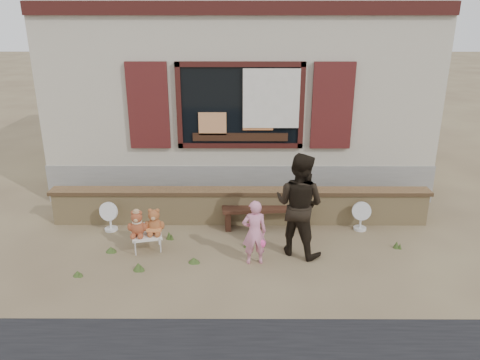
{
  "coord_description": "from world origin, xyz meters",
  "views": [
    {
      "loc": [
        0.03,
        -7.13,
        3.82
      ],
      "look_at": [
        0.0,
        0.6,
        1.0
      ],
      "focal_mm": 35.0,
      "sensor_mm": 36.0,
      "label": 1
    }
  ],
  "objects_px": {
    "folding_chair": "(147,235)",
    "child": "(254,232)",
    "adult": "(299,205)",
    "bench": "(265,212)",
    "teddy_bear_right": "(154,221)",
    "teddy_bear_left": "(137,223)"
  },
  "relations": [
    {
      "from": "folding_chair",
      "to": "adult",
      "type": "distance_m",
      "value": 2.58
    },
    {
      "from": "folding_chair",
      "to": "teddy_bear_right",
      "type": "xyz_separation_m",
      "value": [
        0.14,
        0.03,
        0.26
      ]
    },
    {
      "from": "folding_chair",
      "to": "teddy_bear_right",
      "type": "distance_m",
      "value": 0.29
    },
    {
      "from": "teddy_bear_right",
      "to": "adult",
      "type": "height_order",
      "value": "adult"
    },
    {
      "from": "teddy_bear_left",
      "to": "adult",
      "type": "xyz_separation_m",
      "value": [
        2.65,
        -0.04,
        0.34
      ]
    },
    {
      "from": "child",
      "to": "teddy_bear_left",
      "type": "bearing_deg",
      "value": -16.92
    },
    {
      "from": "teddy_bear_left",
      "to": "teddy_bear_right",
      "type": "relative_size",
      "value": 0.98
    },
    {
      "from": "folding_chair",
      "to": "child",
      "type": "bearing_deg",
      "value": -27.07
    },
    {
      "from": "bench",
      "to": "child",
      "type": "xyz_separation_m",
      "value": [
        -0.24,
        -1.31,
        0.24
      ]
    },
    {
      "from": "folding_chair",
      "to": "child",
      "type": "xyz_separation_m",
      "value": [
        1.79,
        -0.42,
        0.27
      ]
    },
    {
      "from": "bench",
      "to": "adult",
      "type": "xyz_separation_m",
      "value": [
        0.49,
        -0.96,
        0.57
      ]
    },
    {
      "from": "folding_chair",
      "to": "adult",
      "type": "bearing_deg",
      "value": -15.59
    },
    {
      "from": "bench",
      "to": "adult",
      "type": "relative_size",
      "value": 0.93
    },
    {
      "from": "teddy_bear_right",
      "to": "adult",
      "type": "bearing_deg",
      "value": -16.49
    },
    {
      "from": "bench",
      "to": "folding_chair",
      "type": "distance_m",
      "value": 2.21
    },
    {
      "from": "bench",
      "to": "child",
      "type": "height_order",
      "value": "child"
    },
    {
      "from": "teddy_bear_left",
      "to": "child",
      "type": "bearing_deg",
      "value": -25.21
    },
    {
      "from": "teddy_bear_right",
      "to": "bench",
      "type": "bearing_deg",
      "value": 10.47
    },
    {
      "from": "folding_chair",
      "to": "teddy_bear_left",
      "type": "relative_size",
      "value": 1.28
    },
    {
      "from": "teddy_bear_right",
      "to": "teddy_bear_left",
      "type": "bearing_deg",
      "value": 180.0
    },
    {
      "from": "folding_chair",
      "to": "adult",
      "type": "xyz_separation_m",
      "value": [
        2.51,
        -0.07,
        0.6
      ]
    },
    {
      "from": "teddy_bear_left",
      "to": "child",
      "type": "relative_size",
      "value": 0.42
    }
  ]
}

